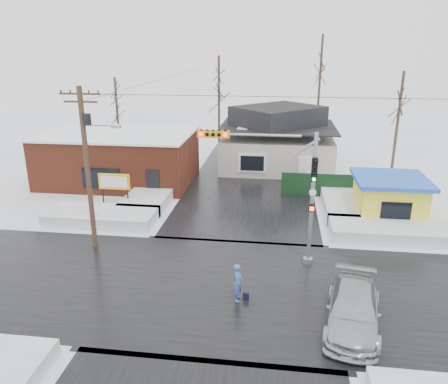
# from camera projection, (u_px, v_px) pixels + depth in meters

# --- Properties ---
(ground) EXTENTS (120.00, 120.00, 0.00)m
(ground) POSITION_uv_depth(u_px,v_px,m) (226.00, 288.00, 20.80)
(ground) COLOR white
(ground) RESTS_ON ground
(road_ns) EXTENTS (10.00, 120.00, 0.02)m
(road_ns) POSITION_uv_depth(u_px,v_px,m) (226.00, 287.00, 20.79)
(road_ns) COLOR black
(road_ns) RESTS_ON ground
(road_ew) EXTENTS (120.00, 10.00, 0.02)m
(road_ew) POSITION_uv_depth(u_px,v_px,m) (226.00, 287.00, 20.79)
(road_ew) COLOR black
(road_ew) RESTS_ON ground
(snowbank_nw) EXTENTS (7.00, 3.00, 0.80)m
(snowbank_nw) POSITION_uv_depth(u_px,v_px,m) (102.00, 216.00, 28.35)
(snowbank_nw) COLOR white
(snowbank_nw) RESTS_ON ground
(snowbank_ne) EXTENTS (7.00, 3.00, 0.80)m
(snowbank_ne) POSITION_uv_depth(u_px,v_px,m) (389.00, 231.00, 26.14)
(snowbank_ne) COLOR white
(snowbank_ne) RESTS_ON ground
(snowbank_nside_w) EXTENTS (3.00, 8.00, 0.80)m
(snowbank_nside_w) POSITION_uv_depth(u_px,v_px,m) (154.00, 193.00, 32.80)
(snowbank_nside_w) COLOR white
(snowbank_nside_w) RESTS_ON ground
(snowbank_nside_e) EXTENTS (3.00, 8.00, 0.80)m
(snowbank_nside_e) POSITION_uv_depth(u_px,v_px,m) (344.00, 201.00, 31.08)
(snowbank_nside_e) COLOR white
(snowbank_nside_e) RESTS_ON ground
(traffic_signal) EXTENTS (6.05, 0.68, 7.00)m
(traffic_signal) POSITION_uv_depth(u_px,v_px,m) (281.00, 180.00, 21.83)
(traffic_signal) COLOR gray
(traffic_signal) RESTS_ON ground
(utility_pole) EXTENTS (3.15, 0.44, 9.00)m
(utility_pole) POSITION_uv_depth(u_px,v_px,m) (88.00, 160.00, 23.42)
(utility_pole) COLOR #382619
(utility_pole) RESTS_ON ground
(brick_building) EXTENTS (12.20, 8.20, 4.12)m
(brick_building) POSITION_uv_depth(u_px,v_px,m) (120.00, 157.00, 36.51)
(brick_building) COLOR brown
(brick_building) RESTS_ON ground
(marquee_sign) EXTENTS (2.20, 0.21, 2.55)m
(marquee_sign) POSITION_uv_depth(u_px,v_px,m) (114.00, 183.00, 30.20)
(marquee_sign) COLOR black
(marquee_sign) RESTS_ON ground
(house) EXTENTS (10.40, 8.40, 5.76)m
(house) POSITION_uv_depth(u_px,v_px,m) (277.00, 140.00, 40.37)
(house) COLOR beige
(house) RESTS_ON ground
(kiosk) EXTENTS (4.60, 4.60, 2.88)m
(kiosk) POSITION_uv_depth(u_px,v_px,m) (389.00, 198.00, 28.55)
(kiosk) COLOR yellow
(kiosk) RESTS_ON ground
(fence) EXTENTS (8.00, 0.12, 1.80)m
(fence) POSITION_uv_depth(u_px,v_px,m) (335.00, 186.00, 32.86)
(fence) COLOR black
(fence) RESTS_ON ground
(tree_far_left) EXTENTS (3.00, 3.00, 10.00)m
(tree_far_left) POSITION_uv_depth(u_px,v_px,m) (219.00, 77.00, 43.16)
(tree_far_left) COLOR #332821
(tree_far_left) RESTS_ON ground
(tree_far_mid) EXTENTS (3.00, 3.00, 12.00)m
(tree_far_mid) POSITION_uv_depth(u_px,v_px,m) (321.00, 60.00, 43.30)
(tree_far_mid) COLOR #332821
(tree_far_mid) RESTS_ON ground
(tree_far_right) EXTENTS (3.00, 3.00, 9.00)m
(tree_far_right) POSITION_uv_depth(u_px,v_px,m) (401.00, 94.00, 35.81)
(tree_far_right) COLOR #332821
(tree_far_right) RESTS_ON ground
(tree_far_west) EXTENTS (3.00, 3.00, 8.00)m
(tree_far_west) POSITION_uv_depth(u_px,v_px,m) (116.00, 94.00, 43.02)
(tree_far_west) COLOR #332821
(tree_far_west) RESTS_ON ground
(pedestrian) EXTENTS (0.48, 0.68, 1.78)m
(pedestrian) POSITION_uv_depth(u_px,v_px,m) (238.00, 283.00, 19.50)
(pedestrian) COLOR #3F5CB2
(pedestrian) RESTS_ON ground
(car) EXTENTS (2.95, 5.46, 1.50)m
(car) POSITION_uv_depth(u_px,v_px,m) (353.00, 310.00, 17.74)
(car) COLOR #AFB1B7
(car) RESTS_ON ground
(shopping_bag) EXTENTS (0.28, 0.13, 0.35)m
(shopping_bag) POSITION_uv_depth(u_px,v_px,m) (246.00, 297.00, 19.71)
(shopping_bag) COLOR black
(shopping_bag) RESTS_ON ground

